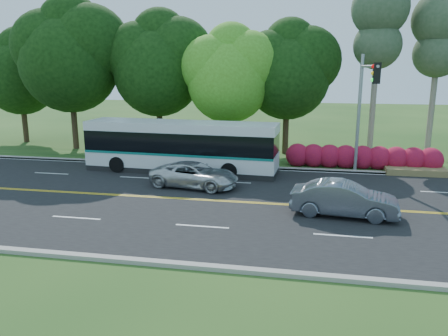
% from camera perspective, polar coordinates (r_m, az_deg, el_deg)
% --- Properties ---
extents(ground, '(120.00, 120.00, 0.00)m').
position_cam_1_polar(ground, '(20.89, 0.70, -4.42)').
color(ground, '#204717').
rests_on(ground, ground).
extents(road, '(60.00, 14.00, 0.02)m').
position_cam_1_polar(road, '(20.89, 0.70, -4.39)').
color(road, black).
rests_on(road, ground).
extents(curb_north, '(60.00, 0.30, 0.15)m').
position_cam_1_polar(curb_north, '(27.70, 3.26, 0.13)').
color(curb_north, '#A09990').
rests_on(curb_north, ground).
extents(curb_south, '(60.00, 0.30, 0.15)m').
position_cam_1_polar(curb_south, '(14.36, -4.37, -12.60)').
color(curb_south, '#A09990').
rests_on(curb_south, ground).
extents(grass_verge, '(60.00, 4.00, 0.10)m').
position_cam_1_polar(grass_verge, '(29.50, 3.73, 0.87)').
color(grass_verge, '#204717').
rests_on(grass_verge, ground).
extents(lane_markings, '(57.60, 13.82, 0.00)m').
position_cam_1_polar(lane_markings, '(20.90, 0.45, -4.35)').
color(lane_markings, gold).
rests_on(lane_markings, road).
extents(tree_row, '(44.70, 9.10, 13.84)m').
position_cam_1_polar(tree_row, '(32.90, -4.61, 13.84)').
color(tree_row, '#2F2215').
rests_on(tree_row, ground).
extents(bougainvillea_hedge, '(9.50, 2.25, 1.50)m').
position_cam_1_polar(bougainvillea_hedge, '(28.58, 17.98, 1.22)').
color(bougainvillea_hedge, maroon).
rests_on(bougainvillea_hedge, ground).
extents(traffic_signal, '(0.42, 6.10, 7.00)m').
position_cam_1_polar(traffic_signal, '(25.27, 17.81, 8.82)').
color(traffic_signal, '#94979C').
rests_on(traffic_signal, ground).
extents(transit_bus, '(11.76, 3.20, 3.04)m').
position_cam_1_polar(transit_bus, '(26.58, -5.64, 2.73)').
color(transit_bus, white).
rests_on(transit_bus, road).
extents(sedan, '(4.65, 2.08, 1.48)m').
position_cam_1_polar(sedan, '(19.41, 15.43, -3.94)').
color(sedan, slate).
rests_on(sedan, road).
extents(suv, '(4.98, 2.90, 1.30)m').
position_cam_1_polar(suv, '(23.28, -3.85, -0.89)').
color(suv, silver).
rests_on(suv, road).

